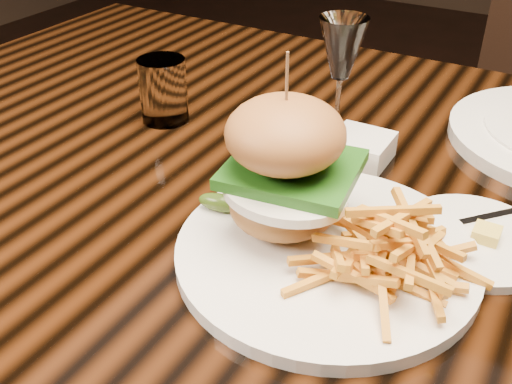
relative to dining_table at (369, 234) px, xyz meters
The scene contains 6 objects.
dining_table is the anchor object (origin of this frame).
burger_plate 0.21m from the dining_table, 89.92° to the right, with size 0.30×0.30×0.20m.
side_saucer 0.17m from the dining_table, 24.99° to the right, with size 0.16×0.16×0.02m.
ramekin 0.11m from the dining_table, 130.46° to the left, with size 0.07×0.07×0.03m, color white.
wine_glass 0.23m from the dining_table, 138.20° to the left, with size 0.06×0.06×0.17m.
water_tumbler 0.35m from the dining_table, behind, with size 0.07×0.07×0.09m, color white.
Camera 1 is at (0.18, -0.60, 1.13)m, focal length 42.00 mm.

